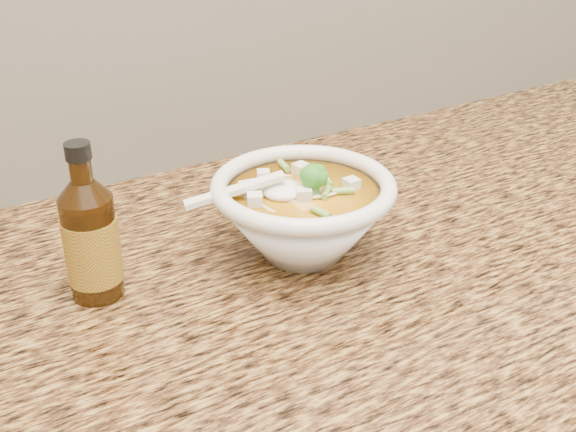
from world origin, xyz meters
TOP-DOWN VIEW (x-y plane):
  - counter_slab at (0.00, 1.68)m, footprint 4.00×0.68m
  - soup_bowl at (0.04, 1.69)m, footprint 0.23×0.21m
  - hot_sauce_bottle at (-0.19, 1.73)m, footprint 0.07×0.07m

SIDE VIEW (x-z plane):
  - counter_slab at x=0.00m, z-range 0.86..0.90m
  - soup_bowl at x=0.04m, z-range 0.89..1.01m
  - hot_sauce_bottle at x=-0.19m, z-range 0.88..1.05m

